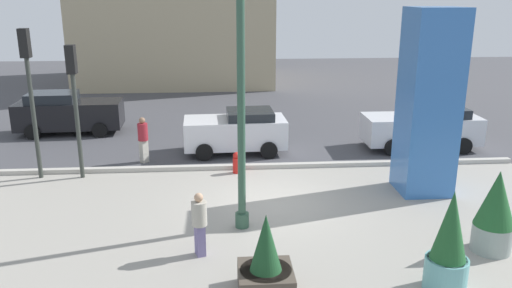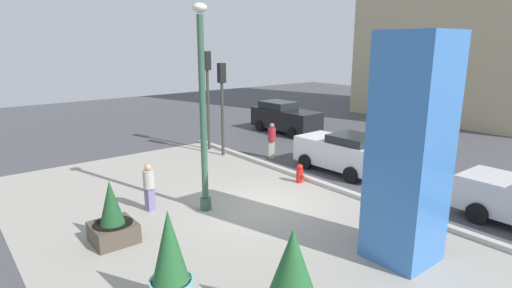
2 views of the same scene
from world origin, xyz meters
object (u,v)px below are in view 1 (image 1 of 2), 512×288
Objects in this scene: potted_plant_by_pillar at (495,212)px; traffic_light_far_side at (29,80)px; traffic_light_corner at (74,90)px; pedestrian_crossing at (143,138)px; potted_plant_mid_plaza at (449,247)px; pedestrian_on_sidewalk at (199,221)px; potted_plant_curbside at (266,265)px; car_far_lane at (236,131)px; car_passing_lane at (68,113)px; car_curb_west at (423,127)px; fire_hydrant at (237,163)px; art_pillar_blue at (429,103)px; lamp_post at (241,112)px.

traffic_light_far_side reaches higher than potted_plant_by_pillar.
traffic_light_corner reaches higher than pedestrian_crossing.
potted_plant_mid_plaza is 1.41× the size of pedestrian_on_sidewalk.
traffic_light_far_side reaches higher than potted_plant_curbside.
traffic_light_corner is 6.17m from car_far_lane.
traffic_light_corner is 0.90× the size of traffic_light_far_side.
car_passing_lane is (-1.98, 5.84, -2.05)m from traffic_light_corner.
car_curb_west reaches higher than car_far_lane.
potted_plant_mid_plaza is 0.50× the size of car_curb_west.
potted_plant_mid_plaza reaches higher than fire_hydrant.
traffic_light_corner is at bearing -3.55° from traffic_light_far_side.
car_passing_lane is at bearing 117.88° from pedestrian_on_sidewalk.
potted_plant_mid_plaza is 0.56× the size of car_far_lane.
pedestrian_on_sidewalk is at bearing -100.69° from fire_hydrant.
car_passing_lane is at bearing 154.96° from car_far_lane.
car_curb_west is at bearing 71.17° from potted_plant_mid_plaza.
fire_hydrant is 0.45× the size of pedestrian_crossing.
art_pillar_blue is at bearing 73.38° from potted_plant_mid_plaza.
traffic_light_far_side is (-1.38, 0.09, 0.31)m from traffic_light_corner.
potted_plant_curbside is 5.71m from potted_plant_by_pillar.
traffic_light_far_side is (-12.21, 2.07, 0.50)m from art_pillar_blue.
pedestrian_on_sidewalk is (-1.38, 1.70, 0.22)m from potted_plant_curbside.
pedestrian_on_sidewalk is at bearing -136.33° from car_curb_west.
potted_plant_mid_plaza is 11.60m from pedestrian_crossing.
car_passing_lane is 2.87× the size of pedestrian_on_sidewalk.
potted_plant_by_pillar is 0.42× the size of traffic_light_far_side.
traffic_light_corner is at bearing -179.40° from fire_hydrant.
art_pillar_blue is 1.25× the size of car_curb_west.
pedestrian_crossing is (-3.29, 5.68, -2.19)m from lamp_post.
lamp_post is at bearing 140.78° from potted_plant_mid_plaza.
art_pillar_blue is at bearing 21.23° from lamp_post.
car_curb_west is 11.75m from pedestrian_on_sidewalk.
pedestrian_on_sidewalk is (-5.10, 1.86, -0.13)m from potted_plant_mid_plaza.
car_passing_lane is (-12.98, 11.77, -0.09)m from potted_plant_by_pillar.
art_pillar_blue reaches higher than potted_plant_mid_plaza.
car_curb_west is at bearing 11.16° from traffic_light_corner.
traffic_light_corner reaches higher than potted_plant_mid_plaza.
car_far_lane is 7.98m from car_passing_lane.
pedestrian_crossing is (-7.34, 8.98, -0.06)m from potted_plant_mid_plaza.
potted_plant_by_pillar is 11.78m from pedestrian_crossing.
traffic_light_corner is 2.80× the size of pedestrian_on_sidewalk.
car_passing_lane reaches higher than fire_hydrant.
fire_hydrant is 0.15× the size of traffic_light_far_side.
art_pillar_blue is at bearing 28.42° from pedestrian_on_sidewalk.
fire_hydrant is at bearing 92.42° from potted_plant_curbside.
car_passing_lane is 5.79m from pedestrian_crossing.
traffic_light_corner reaches higher than pedestrian_on_sidewalk.
lamp_post is at bearing -90.28° from fire_hydrant.
potted_plant_by_pillar is at bearing -39.06° from pedestrian_crossing.
potted_plant_by_pillar is 8.39m from fire_hydrant.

